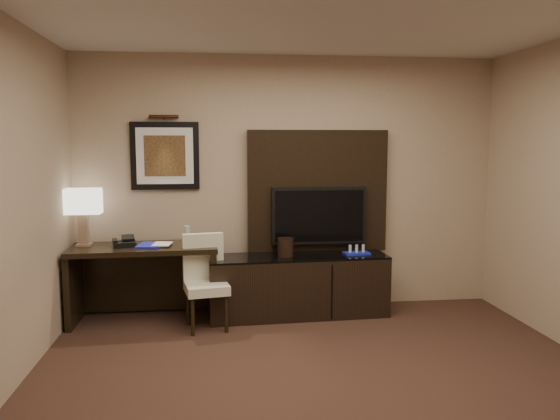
{
  "coord_description": "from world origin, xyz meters",
  "views": [
    {
      "loc": [
        -0.78,
        -3.3,
        1.78
      ],
      "look_at": [
        -0.18,
        1.8,
        1.15
      ],
      "focal_mm": 35.0,
      "sensor_mm": 36.0,
      "label": 1
    }
  ],
  "objects": [
    {
      "name": "floor",
      "position": [
        0.0,
        0.0,
        -0.01
      ],
      "size": [
        4.5,
        5.0,
        0.01
      ],
      "primitive_type": "cube",
      "color": "#362018",
      "rests_on": "ground"
    },
    {
      "name": "wall_back",
      "position": [
        0.0,
        2.5,
        1.35
      ],
      "size": [
        4.5,
        0.01,
        2.7
      ],
      "primitive_type": "cube",
      "color": "tan",
      "rests_on": "floor"
    },
    {
      "name": "desk",
      "position": [
        -1.5,
        2.15,
        0.38
      ],
      "size": [
        1.46,
        0.68,
        0.77
      ],
      "primitive_type": "cube",
      "rotation": [
        0.0,
        0.0,
        0.04
      ],
      "color": "black",
      "rests_on": "floor"
    },
    {
      "name": "credenza",
      "position": [
        0.05,
        2.15,
        0.32
      ],
      "size": [
        1.86,
        0.59,
        0.63
      ],
      "primitive_type": "cube",
      "rotation": [
        0.0,
        0.0,
        0.05
      ],
      "color": "black",
      "rests_on": "floor"
    },
    {
      "name": "tv_wall_panel",
      "position": [
        0.3,
        2.44,
        1.27
      ],
      "size": [
        1.5,
        0.12,
        1.3
      ],
      "primitive_type": "cube",
      "color": "black",
      "rests_on": "wall_back"
    },
    {
      "name": "tv",
      "position": [
        0.3,
        2.34,
        1.02
      ],
      "size": [
        1.0,
        0.08,
        0.6
      ],
      "primitive_type": "cube",
      "color": "black",
      "rests_on": "tv_wall_panel"
    },
    {
      "name": "artwork",
      "position": [
        -1.3,
        2.48,
        1.65
      ],
      "size": [
        0.7,
        0.04,
        0.7
      ],
      "primitive_type": "cube",
      "color": "black",
      "rests_on": "wall_back"
    },
    {
      "name": "picture_light",
      "position": [
        -1.3,
        2.44,
        2.05
      ],
      "size": [
        0.04,
        0.04,
        0.3
      ],
      "primitive_type": "cylinder",
      "color": "#412414",
      "rests_on": "wall_back"
    },
    {
      "name": "desk_chair",
      "position": [
        -0.88,
        1.83,
        0.41
      ],
      "size": [
        0.47,
        0.52,
        0.83
      ],
      "primitive_type": null,
      "rotation": [
        0.0,
        0.0,
        0.18
      ],
      "color": "beige",
      "rests_on": "floor"
    },
    {
      "name": "table_lamp",
      "position": [
        -2.09,
        2.23,
        1.06
      ],
      "size": [
        0.39,
        0.27,
        0.59
      ],
      "primitive_type": null,
      "rotation": [
        0.0,
        0.0,
        -0.18
      ],
      "color": "#93745C",
      "rests_on": "desk"
    },
    {
      "name": "desk_phone",
      "position": [
        -1.68,
        2.13,
        0.82
      ],
      "size": [
        0.25,
        0.24,
        0.11
      ],
      "primitive_type": null,
      "rotation": [
        0.0,
        0.0,
        0.24
      ],
      "color": "black",
      "rests_on": "desk"
    },
    {
      "name": "blue_folder",
      "position": [
        -1.44,
        2.12,
        0.78
      ],
      "size": [
        0.27,
        0.33,
        0.02
      ],
      "primitive_type": "cube",
      "rotation": [
        0.0,
        0.0,
        -0.15
      ],
      "color": "#1A21AA",
      "rests_on": "desk"
    },
    {
      "name": "book",
      "position": [
        -1.41,
        2.14,
        0.89
      ],
      "size": [
        0.18,
        0.04,
        0.24
      ],
      "primitive_type": "imported",
      "rotation": [
        0.0,
        0.0,
        -0.12
      ],
      "color": "#C1B798",
      "rests_on": "desk"
    },
    {
      "name": "water_bottle",
      "position": [
        -1.07,
        2.2,
        0.86
      ],
      "size": [
        0.07,
        0.07,
        0.18
      ],
      "primitive_type": "cylinder",
      "rotation": [
        0.0,
        0.0,
        -0.16
      ],
      "color": "#A9B5BF",
      "rests_on": "desk"
    },
    {
      "name": "ice_bucket",
      "position": [
        -0.08,
        2.14,
        0.73
      ],
      "size": [
        0.2,
        0.2,
        0.19
      ],
      "primitive_type": "cylinder",
      "rotation": [
        0.0,
        0.0,
        -0.22
      ],
      "color": "black",
      "rests_on": "credenza"
    },
    {
      "name": "minibar_tray",
      "position": [
        0.67,
        2.15,
        0.68
      ],
      "size": [
        0.28,
        0.18,
        0.09
      ],
      "primitive_type": null,
      "rotation": [
        0.0,
        0.0,
        0.1
      ],
      "color": "#1A25AD",
      "rests_on": "credenza"
    }
  ]
}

